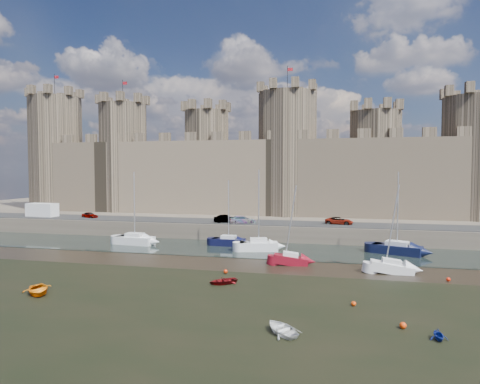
{
  "coord_description": "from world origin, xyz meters",
  "views": [
    {
      "loc": [
        11.76,
        -33.18,
        11.02
      ],
      "look_at": [
        -1.1,
        22.0,
        8.05
      ],
      "focal_mm": 32.0,
      "sensor_mm": 36.0,
      "label": 1
    }
  ],
  "objects": [
    {
      "name": "car_0",
      "position": [
        -30.99,
        33.69,
        3.04
      ],
      "size": [
        3.38,
        2.17,
        1.07
      ],
      "primitive_type": "imported",
      "rotation": [
        0.0,
        0.0,
        1.26
      ],
      "color": "gray",
      "rests_on": "quay"
    },
    {
      "name": "road",
      "position": [
        0.0,
        34.0,
        2.55
      ],
      "size": [
        160.0,
        7.0,
        0.1
      ],
      "primitive_type": "cube",
      "color": "black",
      "rests_on": "quay"
    },
    {
      "name": "car_1",
      "position": [
        -5.81,
        32.44,
        3.15
      ],
      "size": [
        4.16,
        2.6,
        1.29
      ],
      "primitive_type": "imported",
      "rotation": [
        0.0,
        0.0,
        1.91
      ],
      "color": "gray",
      "rests_on": "quay"
    },
    {
      "name": "dinghy_5",
      "position": [
        18.11,
        -3.92,
        0.35
      ],
      "size": [
        1.35,
        1.51,
        0.71
      ],
      "primitive_type": "imported",
      "rotation": [
        1.57,
        0.0,
        0.16
      ],
      "color": "navy",
      "rests_on": "ground"
    },
    {
      "name": "water_channel",
      "position": [
        0.0,
        24.0,
        0.04
      ],
      "size": [
        160.0,
        12.0,
        0.08
      ],
      "primitive_type": "cube",
      "color": "black",
      "rests_on": "ground"
    },
    {
      "name": "sailboat_5",
      "position": [
        17.29,
        14.29,
        0.69
      ],
      "size": [
        4.45,
        1.87,
        9.48
      ],
      "rotation": [
        0.0,
        0.0,
        0.04
      ],
      "color": "silver",
      "rests_on": "ground"
    },
    {
      "name": "buoy_2",
      "position": [
        16.16,
        -2.33,
        0.24
      ],
      "size": [
        0.48,
        0.48,
        0.48
      ],
      "primitive_type": "sphere",
      "color": "red",
      "rests_on": "ground"
    },
    {
      "name": "sailboat_1",
      "position": [
        -3.7,
        25.93,
        0.76
      ],
      "size": [
        4.76,
        1.96,
        9.44
      ],
      "rotation": [
        0.0,
        0.0,
        -0.03
      ],
      "color": "black",
      "rests_on": "ground"
    },
    {
      "name": "buoy_1",
      "position": [
        0.1,
        10.1,
        0.22
      ],
      "size": [
        0.44,
        0.44,
        0.44
      ],
      "primitive_type": "sphere",
      "color": "red",
      "rests_on": "ground"
    },
    {
      "name": "sailboat_3",
      "position": [
        19.14,
        24.92,
        0.82
      ],
      "size": [
        6.52,
        4.34,
        10.66
      ],
      "rotation": [
        0.0,
        0.0,
        -0.36
      ],
      "color": "black",
      "rests_on": "ground"
    },
    {
      "name": "ground",
      "position": [
        0.0,
        0.0,
        0.0
      ],
      "size": [
        160.0,
        160.0,
        0.0
      ],
      "primitive_type": "plane",
      "color": "black",
      "rests_on": "ground"
    },
    {
      "name": "sailboat_4",
      "position": [
        6.36,
        15.85,
        0.7
      ],
      "size": [
        4.11,
        1.98,
        9.26
      ],
      "rotation": [
        0.0,
        0.0,
        0.11
      ],
      "color": "maroon",
      "rests_on": "ground"
    },
    {
      "name": "car_2",
      "position": [
        -3.15,
        32.37,
        3.11
      ],
      "size": [
        4.54,
        2.99,
        1.22
      ],
      "primitive_type": "imported",
      "rotation": [
        0.0,
        0.0,
        1.9
      ],
      "color": "gray",
      "rests_on": "quay"
    },
    {
      "name": "dinghy_2",
      "position": [
        8.11,
        -5.12,
        0.29
      ],
      "size": [
        3.35,
        3.37,
        0.57
      ],
      "primitive_type": "imported",
      "rotation": [
        1.57,
        0.0,
        3.91
      ],
      "color": "silver",
      "rests_on": "ground"
    },
    {
      "name": "sailboat_2",
      "position": [
        1.25,
        23.0,
        0.86
      ],
      "size": [
        5.4,
        3.18,
        10.95
      ],
      "rotation": [
        0.0,
        0.0,
        0.25
      ],
      "color": "silver",
      "rests_on": "ground"
    },
    {
      "name": "quay",
      "position": [
        0.0,
        60.0,
        1.25
      ],
      "size": [
        160.0,
        60.0,
        2.5
      ],
      "primitive_type": "cube",
      "color": "#4C443A",
      "rests_on": "ground"
    },
    {
      "name": "car_3",
      "position": [
        11.78,
        34.31,
        3.09
      ],
      "size": [
        4.44,
        2.43,
        1.18
      ],
      "primitive_type": "imported",
      "rotation": [
        0.0,
        0.0,
        1.46
      ],
      "color": "gray",
      "rests_on": "quay"
    },
    {
      "name": "buoy_3",
      "position": [
        22.35,
        12.0,
        0.21
      ],
      "size": [
        0.41,
        0.41,
        0.41
      ],
      "primitive_type": "sphere",
      "color": "red",
      "rests_on": "ground"
    },
    {
      "name": "sailboat_0",
      "position": [
        -17.34,
        23.77,
        0.82
      ],
      "size": [
        5.85,
        2.76,
        10.59
      ],
      "rotation": [
        0.0,
        0.0,
        -0.1
      ],
      "color": "silver",
      "rests_on": "ground"
    },
    {
      "name": "dinghy_0",
      "position": [
        -14.09,
        -0.98,
        0.36
      ],
      "size": [
        4.19,
        4.22,
        0.72
      ],
      "primitive_type": "imported",
      "rotation": [
        1.57,
        0.0,
        0.77
      ],
      "color": "orange",
      "rests_on": "ground"
    },
    {
      "name": "dinghy_4",
      "position": [
        0.92,
        6.03,
        0.29
      ],
      "size": [
        3.43,
        3.23,
        0.58
      ],
      "primitive_type": "imported",
      "rotation": [
        1.57,
        0.0,
        5.32
      ],
      "color": "maroon",
      "rests_on": "ground"
    },
    {
      "name": "seaweed_patch",
      "position": [
        0.0,
        -6.0,
        0.01
      ],
      "size": [
        70.0,
        34.0,
        0.01
      ],
      "primitive_type": "cube",
      "color": "black",
      "rests_on": "ground"
    },
    {
      "name": "castle",
      "position": [
        -0.64,
        48.0,
        11.67
      ],
      "size": [
        108.5,
        11.0,
        29.0
      ],
      "color": "#42382B",
      "rests_on": "quay"
    },
    {
      "name": "van",
      "position": [
        -40.47,
        33.5,
        3.72
      ],
      "size": [
        5.77,
        2.72,
        2.44
      ],
      "primitive_type": "cube",
      "rotation": [
        0.0,
        0.0,
        -0.09
      ],
      "color": "silver",
      "rests_on": "quay"
    },
    {
      "name": "buoy_5",
      "position": [
        12.99,
        1.98,
        0.2
      ],
      "size": [
        0.41,
        0.41,
        0.41
      ],
      "primitive_type": "sphere",
      "color": "red",
      "rests_on": "ground"
    }
  ]
}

